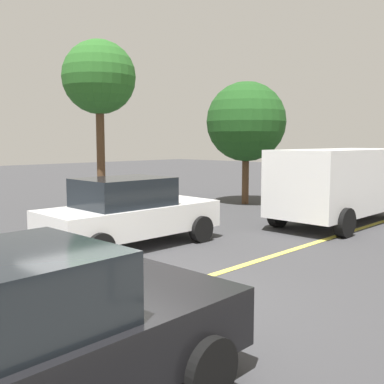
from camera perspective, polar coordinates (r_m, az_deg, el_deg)
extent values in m
plane|color=#38383A|center=(7.17, -7.81, -13.46)|extent=(80.00, 80.00, 0.00)
cube|color=#E0D14C|center=(9.22, 7.24, -8.89)|extent=(28.00, 0.16, 0.01)
cube|color=white|center=(14.04, 18.30, 1.41)|extent=(5.22, 2.04, 1.82)
cube|color=black|center=(15.90, 21.71, 3.27)|extent=(0.18, 1.84, 0.80)
cylinder|color=black|center=(16.15, 17.82, -1.21)|extent=(0.76, 0.27, 0.76)
cylinder|color=black|center=(13.13, 10.78, -2.70)|extent=(0.76, 0.27, 0.76)
cylinder|color=black|center=(12.14, 18.63, -3.66)|extent=(0.76, 0.27, 0.76)
cube|color=black|center=(4.20, -22.81, -19.46)|extent=(4.55, 1.81, 0.61)
cylinder|color=black|center=(5.71, -11.68, -15.40)|extent=(0.64, 0.23, 0.64)
cylinder|color=black|center=(4.52, 2.00, -21.37)|extent=(0.64, 0.23, 0.64)
cube|color=white|center=(10.63, -7.62, -3.34)|extent=(4.25, 1.81, 0.64)
cube|color=black|center=(10.42, -8.60, 0.01)|extent=(2.06, 1.55, 0.64)
cylinder|color=black|center=(12.23, -4.62, -3.56)|extent=(0.64, 0.23, 0.64)
cylinder|color=black|center=(10.98, 1.14, -4.68)|extent=(0.64, 0.23, 0.64)
cylinder|color=black|center=(10.65, -16.60, -5.29)|extent=(0.64, 0.23, 0.64)
cylinder|color=black|center=(9.20, -11.56, -6.98)|extent=(0.64, 0.23, 0.64)
cylinder|color=#513823|center=(17.76, 6.73, 2.28)|extent=(0.27, 0.27, 2.34)
sphere|color=#1E4C1C|center=(17.73, 6.82, 8.77)|extent=(3.05, 3.05, 3.05)
cylinder|color=#513823|center=(15.67, -11.39, 4.47)|extent=(0.28, 0.28, 3.88)
sphere|color=#286023|center=(15.81, -11.60, 13.96)|extent=(2.43, 2.43, 2.43)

